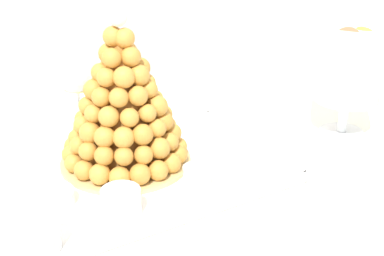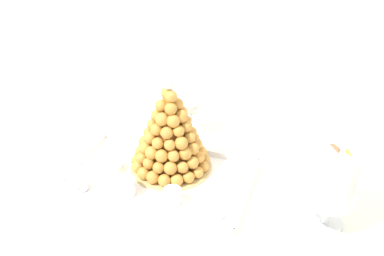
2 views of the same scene
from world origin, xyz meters
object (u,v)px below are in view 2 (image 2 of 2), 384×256
(creme_brulee_ramekin, at_px, (109,166))
(macaron_goblet, at_px, (333,176))
(wine_glass, at_px, (191,104))
(dessert_cup_mid_right, at_px, (213,207))
(dessert_cup_mid_left, at_px, (124,187))
(dessert_cup_centre, at_px, (172,197))
(serving_tray, at_px, (160,179))
(dessert_cup_left, at_px, (78,181))
(croquembouche, at_px, (170,134))

(creme_brulee_ramekin, height_order, macaron_goblet, macaron_goblet)
(wine_glass, bearing_deg, dessert_cup_mid_right, -64.31)
(dessert_cup_mid_left, bearing_deg, dessert_cup_centre, 0.59)
(creme_brulee_ramekin, bearing_deg, dessert_cup_centre, -20.21)
(dessert_cup_mid_right, distance_m, macaron_goblet, 0.31)
(dessert_cup_mid_right, bearing_deg, macaron_goblet, 12.63)
(dessert_cup_centre, height_order, dessert_cup_mid_right, dessert_cup_mid_right)
(dessert_cup_mid_left, xyz_separation_m, dessert_cup_mid_right, (0.26, -0.01, 0.00))
(creme_brulee_ramekin, bearing_deg, dessert_cup_mid_left, -43.33)
(serving_tray, bearing_deg, macaron_goblet, -5.04)
(dessert_cup_left, distance_m, macaron_goblet, 0.69)
(dessert_cup_left, distance_m, creme_brulee_ramekin, 0.12)
(dessert_cup_centre, bearing_deg, dessert_cup_left, -175.75)
(dessert_cup_mid_right, relative_size, macaron_goblet, 0.26)
(macaron_goblet, height_order, wine_glass, macaron_goblet)
(dessert_cup_mid_right, bearing_deg, dessert_cup_centre, 175.13)
(croquembouche, bearing_deg, dessert_cup_mid_left, -116.62)
(dessert_cup_centre, bearing_deg, wine_glass, 100.53)
(dessert_cup_centre, distance_m, macaron_goblet, 0.42)
(dessert_cup_mid_right, bearing_deg, dessert_cup_mid_left, 178.10)
(dessert_cup_mid_left, relative_size, dessert_cup_mid_right, 1.03)
(creme_brulee_ramekin, distance_m, wine_glass, 0.35)
(dessert_cup_left, distance_m, wine_glass, 0.46)
(dessert_cup_left, xyz_separation_m, macaron_goblet, (0.68, 0.07, 0.12))
(macaron_goblet, xyz_separation_m, wine_glass, (-0.47, 0.33, -0.04))
(dessert_cup_centre, xyz_separation_m, macaron_goblet, (0.40, 0.05, 0.12))
(dessert_cup_left, height_order, dessert_cup_mid_left, dessert_cup_left)
(serving_tray, height_order, creme_brulee_ramekin, creme_brulee_ramekin)
(croquembouche, relative_size, dessert_cup_mid_left, 4.63)
(croquembouche, height_order, creme_brulee_ramekin, croquembouche)
(croquembouche, height_order, wine_glass, croquembouche)
(macaron_goblet, bearing_deg, croquembouche, 167.47)
(serving_tray, bearing_deg, dessert_cup_left, -150.45)
(dessert_cup_left, relative_size, dessert_cup_mid_left, 0.93)
(dessert_cup_mid_right, height_order, macaron_goblet, macaron_goblet)
(dessert_cup_mid_left, bearing_deg, croquembouche, 63.38)
(croquembouche, distance_m, creme_brulee_ramekin, 0.21)
(dessert_cup_mid_right, distance_m, creme_brulee_ramekin, 0.37)
(dessert_cup_left, height_order, dessert_cup_mid_right, dessert_cup_mid_right)
(serving_tray, relative_size, wine_glass, 3.44)
(dessert_cup_left, bearing_deg, creme_brulee_ramekin, 68.22)
(serving_tray, relative_size, dessert_cup_centre, 11.06)
(dessert_cup_mid_left, bearing_deg, macaron_goblet, 5.76)
(serving_tray, xyz_separation_m, dessert_cup_mid_right, (0.19, -0.11, 0.03))
(creme_brulee_ramekin, bearing_deg, macaron_goblet, -2.99)
(wine_glass, bearing_deg, croquembouche, -87.83)
(wine_glass, bearing_deg, dessert_cup_centre, -79.47)
(dessert_cup_left, xyz_separation_m, wine_glass, (0.21, 0.40, 0.08))
(creme_brulee_ramekin, bearing_deg, serving_tray, 3.07)
(dessert_cup_mid_right, bearing_deg, serving_tray, 151.24)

